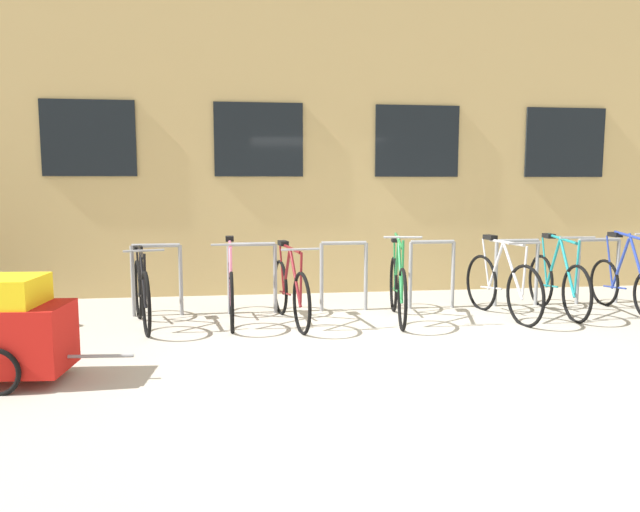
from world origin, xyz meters
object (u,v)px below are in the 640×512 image
bicycle_blue (626,284)px  bicycle_pink (231,290)px  bicycle_silver (502,285)px  bike_trailer (9,328)px  backpack (0,317)px  bicycle_black (142,293)px  bicycle_maroon (290,291)px  bicycle_green (398,287)px  bicycle_teal (558,283)px

bicycle_blue → bicycle_pink: size_ratio=0.95×
bicycle_pink → bicycle_silver: bearing=-3.1°
bike_trailer → backpack: 1.79m
bicycle_black → bicycle_silver: bearing=-1.4°
bicycle_maroon → backpack: bearing=-175.5°
bicycle_green → bicycle_pink: bearing=176.2°
bicycle_maroon → backpack: 3.23m
bicycle_silver → bike_trailer: size_ratio=1.17×
bicycle_teal → bicycle_maroon: (-3.48, -0.07, -0.01)m
bicycle_black → bicycle_pink: (1.04, 0.08, -0.00)m
bicycle_blue → bicycle_silver: size_ratio=0.94×
bicycle_blue → bicycle_teal: bearing=177.1°
bicycle_blue → bicycle_black: bicycle_blue is taller
bicycle_black → bicycle_silver: (4.41, -0.10, 0.01)m
bicycle_teal → bike_trailer: size_ratio=1.16×
bicycle_blue → bicycle_pink: (-5.12, 0.11, 0.01)m
bicycle_teal → bicycle_silver: bicycle_teal is taller
bicycle_green → bicycle_blue: bearing=0.4°
bicycle_maroon → bike_trailer: size_ratio=1.21×
bicycle_blue → bike_trailer: size_ratio=1.10×
bicycle_black → bicycle_silver: bicycle_silver is taller
bicycle_blue → bicycle_black: size_ratio=0.97×
bicycle_silver → backpack: bicycle_silver is taller
bicycle_silver → bike_trailer: 5.50m
bicycle_maroon → bicycle_blue: bearing=0.3°
bicycle_teal → bicycle_silver: size_ratio=0.99×
bicycle_blue → bicycle_pink: bearing=178.7°
bicycle_pink → backpack: size_ratio=3.85×
bicycle_green → backpack: (-4.55, -0.26, -0.18)m
bike_trailer → bicycle_green: bearing=26.1°
bicycle_blue → backpack: (-7.62, -0.28, -0.15)m
bicycle_green → bicycle_maroon: bicycle_green is taller
bicycle_blue → bicycle_black: (-6.15, 0.03, 0.02)m
bicycle_maroon → bicycle_black: (-1.75, 0.06, 0.01)m
bicycle_teal → bicycle_maroon: 3.48m
bicycle_silver → bicycle_teal: bearing=8.2°
bicycle_teal → bicycle_black: (-5.22, -0.01, -0.00)m
bicycle_silver → bike_trailer: bearing=-160.5°
bicycle_green → bike_trailer: (-3.85, -1.89, 0.07)m
bicycle_silver → bicycle_pink: bicycle_pink is taller
bicycle_blue → backpack: bicycle_blue is taller
bicycle_silver → bicycle_black: bearing=178.6°
bicycle_maroon → bike_trailer: bearing=-143.2°
bicycle_teal → bicycle_pink: bicycle_teal is taller
bicycle_blue → backpack: 7.63m
bike_trailer → backpack: size_ratio=3.34×
bicycle_teal → backpack: bearing=-177.2°
bicycle_pink → bike_trailer: size_ratio=1.15×
bicycle_pink → bicycle_blue: bearing=-1.3°
bicycle_green → bike_trailer: bearing=-153.9°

